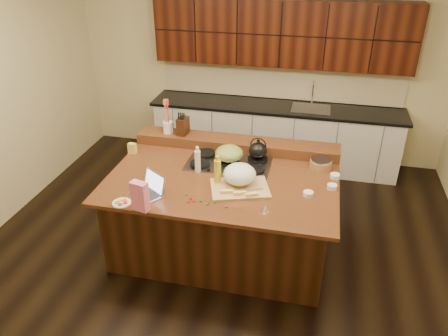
# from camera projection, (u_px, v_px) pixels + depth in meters

# --- Properties ---
(room) EXTENTS (5.52, 5.02, 2.72)m
(room) POSITION_uv_depth(u_px,v_px,m) (223.00, 140.00, 4.39)
(room) COLOR black
(room) RESTS_ON ground
(island) EXTENTS (2.40, 1.60, 0.92)m
(island) POSITION_uv_depth(u_px,v_px,m) (223.00, 213.00, 4.82)
(island) COLOR black
(island) RESTS_ON ground
(back_ledge) EXTENTS (2.40, 0.30, 0.12)m
(back_ledge) POSITION_uv_depth(u_px,v_px,m) (236.00, 144.00, 5.17)
(back_ledge) COLOR black
(back_ledge) RESTS_ON island
(cooktop) EXTENTS (0.92, 0.52, 0.05)m
(cooktop) POSITION_uv_depth(u_px,v_px,m) (229.00, 162.00, 4.85)
(cooktop) COLOR gray
(cooktop) RESTS_ON island
(back_counter) EXTENTS (3.70, 0.66, 2.40)m
(back_counter) POSITION_uv_depth(u_px,v_px,m) (277.00, 102.00, 6.41)
(back_counter) COLOR silver
(back_counter) RESTS_ON ground
(kettle) EXTENTS (0.23, 0.23, 0.18)m
(kettle) POSITION_uv_depth(u_px,v_px,m) (258.00, 150.00, 4.84)
(kettle) COLOR black
(kettle) RESTS_ON cooktop
(green_bowl) EXTENTS (0.32, 0.32, 0.17)m
(green_bowl) POSITION_uv_depth(u_px,v_px,m) (229.00, 153.00, 4.79)
(green_bowl) COLOR olive
(green_bowl) RESTS_ON cooktop
(laptop) EXTENTS (0.39, 0.37, 0.21)m
(laptop) POSITION_uv_depth(u_px,v_px,m) (150.00, 189.00, 4.29)
(laptop) COLOR #B7B7BC
(laptop) RESTS_ON island
(oil_bottle) EXTENTS (0.09, 0.09, 0.27)m
(oil_bottle) POSITION_uv_depth(u_px,v_px,m) (218.00, 172.00, 4.41)
(oil_bottle) COLOR gold
(oil_bottle) RESTS_ON island
(vinegar_bottle) EXTENTS (0.08, 0.08, 0.25)m
(vinegar_bottle) POSITION_uv_depth(u_px,v_px,m) (198.00, 162.00, 4.63)
(vinegar_bottle) COLOR silver
(vinegar_bottle) RESTS_ON island
(wooden_tray) EXTENTS (0.67, 0.58, 0.23)m
(wooden_tray) POSITION_uv_depth(u_px,v_px,m) (240.00, 177.00, 4.39)
(wooden_tray) COLOR tan
(wooden_tray) RESTS_ON island
(ramekin_a) EXTENTS (0.12, 0.12, 0.04)m
(ramekin_a) POSITION_uv_depth(u_px,v_px,m) (332.00, 187.00, 4.38)
(ramekin_a) COLOR white
(ramekin_a) RESTS_ON island
(ramekin_b) EXTENTS (0.13, 0.13, 0.04)m
(ramekin_b) POSITION_uv_depth(u_px,v_px,m) (308.00, 194.00, 4.27)
(ramekin_b) COLOR white
(ramekin_b) RESTS_ON island
(ramekin_c) EXTENTS (0.11, 0.11, 0.04)m
(ramekin_c) POSITION_uv_depth(u_px,v_px,m) (335.00, 176.00, 4.57)
(ramekin_c) COLOR white
(ramekin_c) RESTS_ON island
(strainer_bowl) EXTENTS (0.28, 0.28, 0.09)m
(strainer_bowl) POSITION_uv_depth(u_px,v_px,m) (321.00, 164.00, 4.75)
(strainer_bowl) COLOR #996B3F
(strainer_bowl) RESTS_ON island
(kitchen_timer) EXTENTS (0.11, 0.11, 0.07)m
(kitchen_timer) POSITION_uv_depth(u_px,v_px,m) (265.00, 208.00, 4.03)
(kitchen_timer) COLOR silver
(kitchen_timer) RESTS_ON island
(pink_bag) EXTENTS (0.17, 0.12, 0.29)m
(pink_bag) POSITION_uv_depth(u_px,v_px,m) (140.00, 196.00, 4.00)
(pink_bag) COLOR pink
(pink_bag) RESTS_ON island
(candy_plate) EXTENTS (0.23, 0.23, 0.01)m
(candy_plate) POSITION_uv_depth(u_px,v_px,m) (122.00, 203.00, 4.15)
(candy_plate) COLOR white
(candy_plate) RESTS_ON island
(package_box) EXTENTS (0.10, 0.07, 0.12)m
(package_box) POSITION_uv_depth(u_px,v_px,m) (132.00, 148.00, 5.05)
(package_box) COLOR #E9C152
(package_box) RESTS_ON island
(utensil_crock) EXTENTS (0.13, 0.13, 0.14)m
(utensil_crock) POSITION_uv_depth(u_px,v_px,m) (168.00, 127.00, 5.27)
(utensil_crock) COLOR white
(utensil_crock) RESTS_ON back_ledge
(knife_block) EXTENTS (0.12, 0.18, 0.21)m
(knife_block) POSITION_uv_depth(u_px,v_px,m) (183.00, 126.00, 5.22)
(knife_block) COLOR black
(knife_block) RESTS_ON back_ledge
(gumdrop_0) EXTENTS (0.02, 0.02, 0.02)m
(gumdrop_0) POSITION_uv_depth(u_px,v_px,m) (194.00, 201.00, 4.17)
(gumdrop_0) COLOR red
(gumdrop_0) RESTS_ON island
(gumdrop_1) EXTENTS (0.02, 0.02, 0.02)m
(gumdrop_1) POSITION_uv_depth(u_px,v_px,m) (201.00, 201.00, 4.18)
(gumdrop_1) COLOR #198C26
(gumdrop_1) RESTS_ON island
(gumdrop_2) EXTENTS (0.02, 0.02, 0.02)m
(gumdrop_2) POSITION_uv_depth(u_px,v_px,m) (208.00, 203.00, 4.15)
(gumdrop_2) COLOR red
(gumdrop_2) RESTS_ON island
(gumdrop_3) EXTENTS (0.02, 0.02, 0.02)m
(gumdrop_3) POSITION_uv_depth(u_px,v_px,m) (186.00, 194.00, 4.28)
(gumdrop_3) COLOR #198C26
(gumdrop_3) RESTS_ON island
(gumdrop_4) EXTENTS (0.02, 0.02, 0.02)m
(gumdrop_4) POSITION_uv_depth(u_px,v_px,m) (191.00, 198.00, 4.22)
(gumdrop_4) COLOR red
(gumdrop_4) RESTS_ON island
(gumdrop_5) EXTENTS (0.02, 0.02, 0.02)m
(gumdrop_5) POSITION_uv_depth(u_px,v_px,m) (215.00, 202.00, 4.16)
(gumdrop_5) COLOR #198C26
(gumdrop_5) RESTS_ON island
(gumdrop_6) EXTENTS (0.02, 0.02, 0.02)m
(gumdrop_6) POSITION_uv_depth(u_px,v_px,m) (226.00, 207.00, 4.09)
(gumdrop_6) COLOR red
(gumdrop_6) RESTS_ON island
(gumdrop_7) EXTENTS (0.02, 0.02, 0.02)m
(gumdrop_7) POSITION_uv_depth(u_px,v_px,m) (207.00, 204.00, 4.13)
(gumdrop_7) COLOR #198C26
(gumdrop_7) RESTS_ON island
(gumdrop_8) EXTENTS (0.02, 0.02, 0.02)m
(gumdrop_8) POSITION_uv_depth(u_px,v_px,m) (188.00, 202.00, 4.16)
(gumdrop_8) COLOR red
(gumdrop_8) RESTS_ON island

